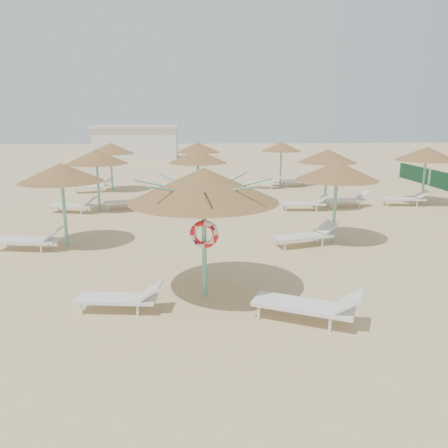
{
  "coord_description": "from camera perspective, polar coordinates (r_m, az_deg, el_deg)",
  "views": [
    {
      "loc": [
        -0.22,
        -9.5,
        4.07
      ],
      "look_at": [
        0.52,
        1.74,
        1.3
      ],
      "focal_mm": 35.0,
      "sensor_mm": 36.0,
      "label": 1
    }
  ],
  "objects": [
    {
      "name": "service_hut",
      "position": [
        44.94,
        -11.35,
        10.45
      ],
      "size": [
        8.4,
        4.4,
        3.25
      ],
      "color": "silver",
      "rests_on": "ground"
    },
    {
      "name": "palapa_field",
      "position": [
        19.67,
        3.54,
        8.62
      ],
      "size": [
        19.06,
        14.33,
        2.72
      ],
      "color": "#69B7A3",
      "rests_on": "ground"
    },
    {
      "name": "lounger_main_a",
      "position": [
        9.7,
        -13.08,
        -9.35
      ],
      "size": [
        1.86,
        0.74,
        0.66
      ],
      "rotation": [
        0.0,
        0.0,
        -0.11
      ],
      "color": "silver",
      "rests_on": "ground"
    },
    {
      "name": "lounger_main_b",
      "position": [
        9.12,
        11.23,
        -10.34
      ],
      "size": [
        2.26,
        1.54,
        0.8
      ],
      "rotation": [
        0.0,
        0.0,
        -0.45
      ],
      "color": "silver",
      "rests_on": "ground"
    },
    {
      "name": "ground",
      "position": [
        10.34,
        -2.3,
        -9.38
      ],
      "size": [
        120.0,
        120.0,
        0.0
      ],
      "primitive_type": "plane",
      "color": "tan",
      "rests_on": "ground"
    },
    {
      "name": "main_palapa",
      "position": [
        9.64,
        -2.68,
        5.07
      ],
      "size": [
        3.35,
        3.35,
        3.0
      ],
      "color": "#69B7A3",
      "rests_on": "ground"
    }
  ]
}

